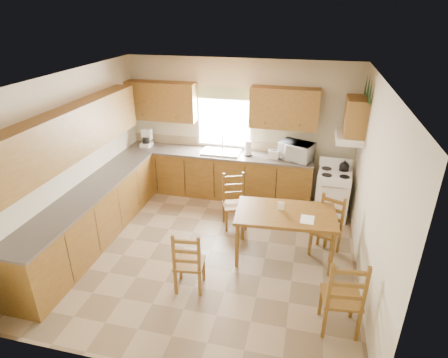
% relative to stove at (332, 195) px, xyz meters
% --- Properties ---
extents(floor, '(4.50, 4.50, 0.00)m').
position_rel_stove_xyz_m(floor, '(-1.88, -1.59, -0.43)').
color(floor, '#887558').
rests_on(floor, ground).
extents(ceiling, '(4.50, 4.50, 0.00)m').
position_rel_stove_xyz_m(ceiling, '(-1.88, -1.59, 2.27)').
color(ceiling, brown).
rests_on(ceiling, floor).
extents(wall_left, '(4.50, 4.50, 0.00)m').
position_rel_stove_xyz_m(wall_left, '(-4.13, -1.59, 0.92)').
color(wall_left, beige).
rests_on(wall_left, floor).
extents(wall_right, '(4.50, 4.50, 0.00)m').
position_rel_stove_xyz_m(wall_right, '(0.37, -1.59, 0.92)').
color(wall_right, beige).
rests_on(wall_right, floor).
extents(wall_back, '(4.50, 4.50, 0.00)m').
position_rel_stove_xyz_m(wall_back, '(-1.88, 0.66, 0.92)').
color(wall_back, beige).
rests_on(wall_back, floor).
extents(wall_front, '(4.50, 4.50, 0.00)m').
position_rel_stove_xyz_m(wall_front, '(-1.88, -3.84, 0.92)').
color(wall_front, beige).
rests_on(wall_front, floor).
extents(lower_cab_back, '(3.75, 0.60, 0.88)m').
position_rel_stove_xyz_m(lower_cab_back, '(-2.25, 0.36, 0.01)').
color(lower_cab_back, brown).
rests_on(lower_cab_back, floor).
extents(lower_cab_left, '(0.60, 3.60, 0.88)m').
position_rel_stove_xyz_m(lower_cab_left, '(-3.83, -1.74, 0.01)').
color(lower_cab_left, brown).
rests_on(lower_cab_left, floor).
extents(counter_back, '(3.75, 0.63, 0.04)m').
position_rel_stove_xyz_m(counter_back, '(-2.25, 0.36, 0.47)').
color(counter_back, '#544D48').
rests_on(counter_back, lower_cab_back).
extents(counter_left, '(0.63, 3.60, 0.04)m').
position_rel_stove_xyz_m(counter_left, '(-3.83, -1.74, 0.47)').
color(counter_left, '#544D48').
rests_on(counter_left, lower_cab_left).
extents(backsplash, '(3.75, 0.01, 0.18)m').
position_rel_stove_xyz_m(backsplash, '(-2.25, 0.65, 0.58)').
color(backsplash, '#988464').
rests_on(backsplash, counter_back).
extents(upper_cab_back_left, '(1.41, 0.33, 0.75)m').
position_rel_stove_xyz_m(upper_cab_back_left, '(-3.43, 0.49, 1.43)').
color(upper_cab_back_left, olive).
rests_on(upper_cab_back_left, wall_back).
extents(upper_cab_back_right, '(1.25, 0.33, 0.75)m').
position_rel_stove_xyz_m(upper_cab_back_right, '(-1.02, 0.49, 1.43)').
color(upper_cab_back_right, olive).
rests_on(upper_cab_back_right, wall_back).
extents(upper_cab_left, '(0.33, 3.60, 0.75)m').
position_rel_stove_xyz_m(upper_cab_left, '(-3.96, -1.74, 1.43)').
color(upper_cab_left, olive).
rests_on(upper_cab_left, wall_left).
extents(upper_cab_stove, '(0.33, 0.62, 0.62)m').
position_rel_stove_xyz_m(upper_cab_stove, '(0.20, 0.06, 1.47)').
color(upper_cab_stove, olive).
rests_on(upper_cab_stove, wall_right).
extents(range_hood, '(0.44, 0.62, 0.12)m').
position_rel_stove_xyz_m(range_hood, '(0.15, 0.06, 1.09)').
color(range_hood, white).
rests_on(range_hood, wall_right).
extents(window_frame, '(1.13, 0.02, 1.18)m').
position_rel_stove_xyz_m(window_frame, '(-2.18, 0.63, 1.12)').
color(window_frame, white).
rests_on(window_frame, wall_back).
extents(window_pane, '(1.05, 0.01, 1.10)m').
position_rel_stove_xyz_m(window_pane, '(-2.18, 0.62, 1.12)').
color(window_pane, white).
rests_on(window_pane, wall_back).
extents(window_valance, '(1.19, 0.01, 0.24)m').
position_rel_stove_xyz_m(window_valance, '(-2.18, 0.60, 1.62)').
color(window_valance, '#587E45').
rests_on(window_valance, wall_back).
extents(sink_basin, '(0.75, 0.45, 0.04)m').
position_rel_stove_xyz_m(sink_basin, '(-2.18, 0.36, 0.51)').
color(sink_basin, silver).
rests_on(sink_basin, counter_back).
extents(pine_decal_a, '(0.22, 0.22, 0.36)m').
position_rel_stove_xyz_m(pine_decal_a, '(0.33, -0.26, 1.95)').
color(pine_decal_a, '#143F1B').
rests_on(pine_decal_a, wall_right).
extents(pine_decal_b, '(0.22, 0.22, 0.36)m').
position_rel_stove_xyz_m(pine_decal_b, '(0.33, 0.06, 1.99)').
color(pine_decal_b, '#143F1B').
rests_on(pine_decal_b, wall_right).
extents(pine_decal_c, '(0.22, 0.22, 0.36)m').
position_rel_stove_xyz_m(pine_decal_c, '(0.33, 0.38, 1.95)').
color(pine_decal_c, '#143F1B').
rests_on(pine_decal_c, wall_right).
extents(stove, '(0.62, 0.64, 0.85)m').
position_rel_stove_xyz_m(stove, '(0.00, 0.00, 0.00)').
color(stove, white).
rests_on(stove, floor).
extents(coffeemaker, '(0.24, 0.27, 0.33)m').
position_rel_stove_xyz_m(coffeemaker, '(-3.78, 0.37, 0.66)').
color(coffeemaker, white).
rests_on(coffeemaker, counter_back).
extents(paper_towel, '(0.14, 0.14, 0.30)m').
position_rel_stove_xyz_m(paper_towel, '(-1.64, 0.36, 0.64)').
color(paper_towel, white).
rests_on(paper_towel, counter_back).
extents(toaster, '(0.20, 0.13, 0.16)m').
position_rel_stove_xyz_m(toaster, '(-1.14, 0.31, 0.57)').
color(toaster, white).
rests_on(toaster, counter_back).
extents(microwave, '(0.67, 0.58, 0.34)m').
position_rel_stove_xyz_m(microwave, '(-0.73, 0.36, 0.66)').
color(microwave, white).
rests_on(microwave, counter_back).
extents(dining_table, '(1.53, 0.95, 0.79)m').
position_rel_stove_xyz_m(dining_table, '(-0.74, -1.47, -0.03)').
color(dining_table, brown).
rests_on(dining_table, floor).
extents(chair_near_left, '(0.43, 0.42, 0.93)m').
position_rel_stove_xyz_m(chair_near_left, '(-1.93, -2.47, 0.04)').
color(chair_near_left, brown).
rests_on(chair_near_left, floor).
extents(chair_near_right, '(0.49, 0.47, 1.06)m').
position_rel_stove_xyz_m(chair_near_right, '(0.04, -2.74, 0.10)').
color(chair_near_right, brown).
rests_on(chair_near_right, floor).
extents(chair_far_left, '(0.51, 0.50, 0.95)m').
position_rel_stove_xyz_m(chair_far_left, '(-1.66, -0.77, 0.05)').
color(chair_far_left, brown).
rests_on(chair_far_left, floor).
extents(chair_far_right, '(0.52, 0.51, 0.95)m').
position_rel_stove_xyz_m(chair_far_right, '(-0.12, -1.24, 0.05)').
color(chair_far_right, brown).
rests_on(chair_far_right, floor).
extents(table_paper, '(0.20, 0.26, 0.00)m').
position_rel_stove_xyz_m(table_paper, '(-0.43, -1.60, 0.36)').
color(table_paper, white).
rests_on(table_paper, dining_table).
extents(table_card, '(0.10, 0.04, 0.13)m').
position_rel_stove_xyz_m(table_card, '(-0.83, -1.41, 0.43)').
color(table_card, white).
rests_on(table_card, dining_table).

